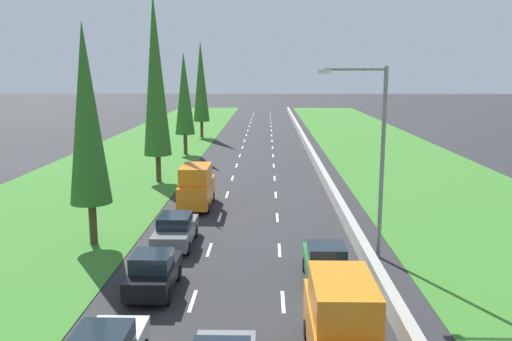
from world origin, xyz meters
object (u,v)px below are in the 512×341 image
(black_hatchback_left_lane, at_px, (154,272))
(poplar_tree_fifth, at_px, (201,81))
(street_light_mast, at_px, (375,149))
(poplar_tree_third, at_px, (155,76))
(poplar_tree_fourth, at_px, (184,94))
(orange_van_right_lane, at_px, (341,322))
(orange_van_left_lane, at_px, (196,187))
(poplar_tree_second, at_px, (87,115))
(grey_sedan_left_lane, at_px, (176,230))
(green_hatchback_right_lane, at_px, (326,263))

(black_hatchback_left_lane, relative_size, poplar_tree_fifth, 0.31)
(street_light_mast, bearing_deg, poplar_tree_third, 128.43)
(black_hatchback_left_lane, distance_m, poplar_tree_fourth, 36.42)
(orange_van_right_lane, bearing_deg, poplar_tree_fifth, 101.12)
(orange_van_left_lane, bearing_deg, street_light_mast, -43.80)
(poplar_tree_fifth, height_order, street_light_mast, poplar_tree_fifth)
(orange_van_left_lane, bearing_deg, poplar_tree_second, -119.70)
(poplar_tree_second, distance_m, poplar_tree_third, 15.73)
(orange_van_left_lane, distance_m, poplar_tree_fourth, 23.19)
(grey_sedan_left_lane, bearing_deg, poplar_tree_fourth, 97.65)
(green_hatchback_right_lane, bearing_deg, street_light_mast, 51.60)
(poplar_tree_fourth, relative_size, street_light_mast, 1.19)
(orange_van_right_lane, relative_size, green_hatchback_right_lane, 1.26)
(black_hatchback_left_lane, relative_size, orange_van_left_lane, 0.80)
(black_hatchback_left_lane, distance_m, grey_sedan_left_lane, 5.83)
(orange_van_left_lane, xyz_separation_m, poplar_tree_fourth, (-4.09, 22.26, 5.01))
(poplar_tree_fifth, xyz_separation_m, street_light_mast, (13.69, -46.00, -2.18))
(poplar_tree_second, bearing_deg, street_light_mast, -6.59)
(orange_van_left_lane, relative_size, green_hatchback_right_lane, 1.26)
(black_hatchback_left_lane, bearing_deg, green_hatchback_right_lane, 9.24)
(black_hatchback_left_lane, distance_m, orange_van_right_lane, 8.58)
(orange_van_left_lane, relative_size, poplar_tree_fifth, 0.39)
(green_hatchback_right_lane, xyz_separation_m, poplar_tree_third, (-11.15, 20.41, 7.58))
(green_hatchback_right_lane, bearing_deg, orange_van_right_lane, -92.18)
(orange_van_left_lane, bearing_deg, poplar_tree_fourth, 100.42)
(green_hatchback_right_lane, distance_m, poplar_tree_third, 24.46)
(black_hatchback_left_lane, height_order, poplar_tree_fourth, poplar_tree_fourth)
(grey_sedan_left_lane, height_order, poplar_tree_third, poplar_tree_third)
(orange_van_left_lane, relative_size, poplar_tree_second, 0.44)
(black_hatchback_left_lane, xyz_separation_m, orange_van_left_lane, (-0.04, 13.49, 0.56))
(orange_van_right_lane, distance_m, street_light_mast, 10.67)
(orange_van_right_lane, height_order, poplar_tree_third, poplar_tree_third)
(poplar_tree_fourth, height_order, poplar_tree_fifth, poplar_tree_fifth)
(orange_van_right_lane, bearing_deg, poplar_tree_third, 112.15)
(green_hatchback_right_lane, bearing_deg, orange_van_left_lane, 119.69)
(poplar_tree_third, height_order, poplar_tree_fourth, poplar_tree_third)
(orange_van_left_lane, relative_size, street_light_mast, 0.54)
(grey_sedan_left_lane, relative_size, street_light_mast, 0.50)
(poplar_tree_third, bearing_deg, street_light_mast, -51.57)
(poplar_tree_fifth, bearing_deg, grey_sedan_left_lane, -84.80)
(green_hatchback_right_lane, relative_size, poplar_tree_fifth, 0.31)
(poplar_tree_second, bearing_deg, black_hatchback_left_lane, -53.71)
(orange_van_left_lane, xyz_separation_m, orange_van_right_lane, (6.80, -18.74, 0.00))
(poplar_tree_third, distance_m, street_light_mast, 22.23)
(poplar_tree_fourth, bearing_deg, green_hatchback_right_lane, -72.16)
(orange_van_right_lane, relative_size, street_light_mast, 0.54)
(grey_sedan_left_lane, xyz_separation_m, green_hatchback_right_lane, (7.12, -4.69, 0.02))
(green_hatchback_right_lane, bearing_deg, poplar_tree_fourth, 107.84)
(poplar_tree_third, xyz_separation_m, street_light_mast, (13.67, -17.23, -3.19))
(orange_van_left_lane, height_order, green_hatchback_right_lane, orange_van_left_lane)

